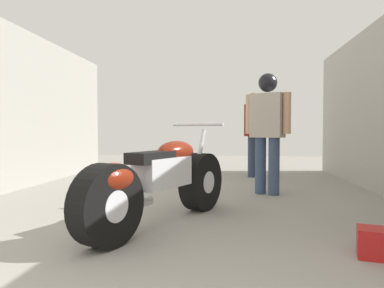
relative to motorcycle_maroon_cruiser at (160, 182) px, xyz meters
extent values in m
plane|color=gray|center=(0.10, 1.02, -0.44)|extent=(18.36, 18.36, 0.00)
cylinder|color=black|center=(0.35, 0.75, -0.10)|extent=(0.48, 0.71, 0.69)
cylinder|color=silver|center=(0.35, 0.75, -0.10)|extent=(0.31, 0.33, 0.26)
cylinder|color=black|center=(-0.30, -0.66, -0.10)|extent=(0.48, 0.71, 0.69)
cylinder|color=silver|center=(-0.30, -0.66, -0.10)|extent=(0.31, 0.33, 0.26)
cube|color=silver|center=(0.02, 0.04, 0.09)|extent=(0.52, 0.73, 0.30)
ellipsoid|color=maroon|center=(0.12, 0.26, 0.29)|extent=(0.49, 0.62, 0.24)
cube|color=black|center=(-0.06, -0.13, 0.26)|extent=(0.43, 0.57, 0.11)
ellipsoid|color=maroon|center=(-0.28, -0.61, 0.12)|extent=(0.45, 0.54, 0.26)
cylinder|color=silver|center=(0.33, 0.71, 0.22)|extent=(0.16, 0.27, 0.62)
cylinder|color=silver|center=(0.31, 0.67, 0.59)|extent=(0.62, 0.31, 0.04)
cylinder|color=silver|center=(-0.25, -0.19, -0.20)|extent=(0.33, 0.58, 0.10)
cylinder|color=#2D3851|center=(1.14, 3.87, -0.02)|extent=(0.21, 0.21, 0.85)
cylinder|color=#2D3851|center=(1.21, 4.07, -0.02)|extent=(0.21, 0.21, 0.85)
cube|color=maroon|center=(1.17, 3.97, 0.73)|extent=(0.40, 0.53, 0.65)
cylinder|color=#9E7051|center=(1.07, 3.70, 0.76)|extent=(0.15, 0.15, 0.60)
cylinder|color=#9E7051|center=(1.28, 4.25, 0.76)|extent=(0.15, 0.15, 0.60)
sphere|color=#9E7051|center=(1.17, 3.97, 1.20)|extent=(0.23, 0.23, 0.23)
cylinder|color=#384766|center=(1.34, 1.85, -0.01)|extent=(0.22, 0.22, 0.86)
cylinder|color=#384766|center=(1.15, 1.95, -0.01)|extent=(0.22, 0.22, 0.86)
cube|color=#B2A899|center=(1.25, 1.90, 0.74)|extent=(0.54, 0.45, 0.65)
cylinder|color=tan|center=(1.51, 1.76, 0.77)|extent=(0.16, 0.16, 0.60)
cylinder|color=tan|center=(0.99, 2.04, 0.77)|extent=(0.16, 0.16, 0.60)
sphere|color=black|center=(1.25, 1.90, 1.21)|extent=(0.24, 0.24, 0.24)
sphere|color=black|center=(1.25, 1.90, 1.23)|extent=(0.28, 0.28, 0.28)
camera|label=1|loc=(0.69, -3.38, 0.50)|focal=32.48mm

